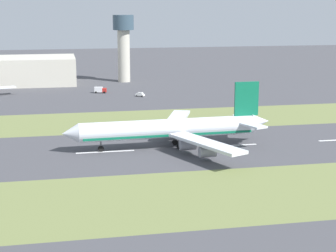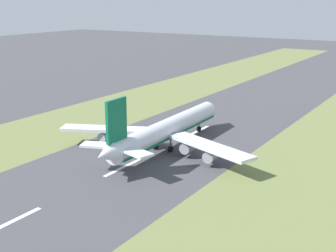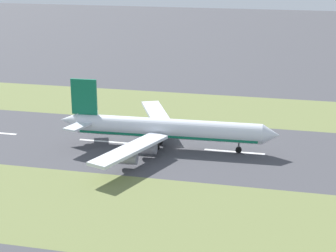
# 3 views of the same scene
# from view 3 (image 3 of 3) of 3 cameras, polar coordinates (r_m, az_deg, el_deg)

# --- Properties ---
(ground_plane) EXTENTS (800.00, 800.00, 0.00)m
(ground_plane) POSITION_cam_3_polar(r_m,az_deg,el_deg) (170.52, 1.33, -2.20)
(ground_plane) COLOR #424247
(grass_median_west) EXTENTS (40.00, 600.00, 0.01)m
(grass_median_west) POSITION_cam_3_polar(r_m,az_deg,el_deg) (212.66, 3.82, 1.85)
(grass_median_west) COLOR olive
(grass_median_west) RESTS_ON ground
(grass_median_east) EXTENTS (40.00, 600.00, 0.01)m
(grass_median_east) POSITION_cam_3_polar(r_m,az_deg,el_deg) (130.32, -2.79, -8.80)
(grass_median_east) COLOR olive
(grass_median_east) RESTS_ON ground
(centreline_dash_mid) EXTENTS (1.20, 18.00, 0.01)m
(centreline_dash_mid) POSITION_cam_3_polar(r_m,az_deg,el_deg) (176.60, -6.24, -1.58)
(centreline_dash_mid) COLOR silver
(centreline_dash_mid) RESTS_ON ground
(centreline_dash_far) EXTENTS (1.20, 18.00, 0.01)m
(centreline_dash_far) POSITION_cam_3_polar(r_m,az_deg,el_deg) (168.18, 6.76, -2.61)
(centreline_dash_far) COLOR silver
(centreline_dash_far) RESTS_ON ground
(airplane_main_jet) EXTENTS (64.10, 67.15, 20.20)m
(airplane_main_jet) POSITION_cam_3_polar(r_m,az_deg,el_deg) (168.46, -0.64, -0.28)
(airplane_main_jet) COLOR silver
(airplane_main_jet) RESTS_ON ground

